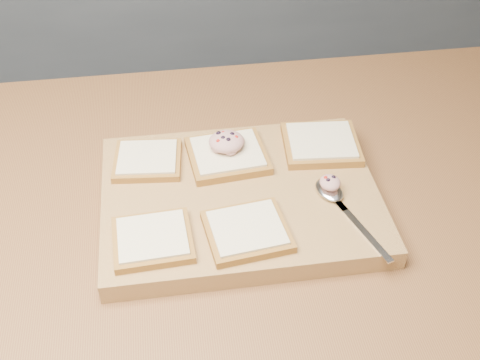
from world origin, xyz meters
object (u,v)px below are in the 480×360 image
object	(u,v)px
bread_far_center	(227,155)
spoon	(334,196)
cutting_board	(240,198)
tuna_salad_dollop	(226,141)

from	to	relation	value
bread_far_center	spoon	xyz separation A→B (m)	(0.16, -0.12, -0.00)
cutting_board	bread_far_center	world-z (taller)	bread_far_center
tuna_salad_dollop	spoon	distance (m)	0.21
cutting_board	spoon	bearing A→B (deg)	-15.48
bread_far_center	spoon	bearing A→B (deg)	-38.23
bread_far_center	tuna_salad_dollop	world-z (taller)	tuna_salad_dollop
cutting_board	bread_far_center	xyz separation A→B (m)	(-0.01, 0.08, 0.03)
spoon	tuna_salad_dollop	bearing A→B (deg)	140.10
tuna_salad_dollop	spoon	xyz separation A→B (m)	(0.16, -0.13, -0.03)
cutting_board	spoon	xyz separation A→B (m)	(0.15, -0.04, 0.02)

